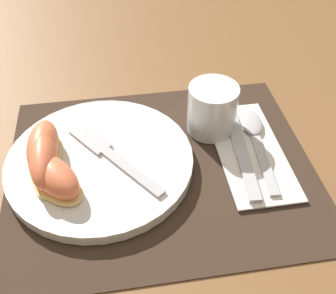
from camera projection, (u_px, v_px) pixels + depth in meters
name	position (u px, v px, depth m)	size (l,w,h in m)	color
ground_plane	(161.00, 167.00, 0.56)	(3.00, 3.00, 0.00)	brown
placemat	(161.00, 166.00, 0.56)	(0.43, 0.35, 0.00)	#38281E
plate	(100.00, 162.00, 0.55)	(0.26, 0.26, 0.02)	white
juice_glass	(212.00, 111.00, 0.59)	(0.07, 0.07, 0.08)	silver
napkin	(249.00, 150.00, 0.58)	(0.09, 0.21, 0.00)	white
knife	(241.00, 150.00, 0.57)	(0.03, 0.20, 0.01)	#BCBCC1
spoon	(254.00, 133.00, 0.60)	(0.04, 0.18, 0.01)	#BCBCC1
fork	(109.00, 153.00, 0.55)	(0.13, 0.16, 0.00)	#BCBCC1
citrus_wedge_0	(43.00, 148.00, 0.53)	(0.05, 0.10, 0.05)	#F4DB84
citrus_wedge_1	(45.00, 158.00, 0.52)	(0.04, 0.11, 0.05)	#F4DB84
citrus_wedge_2	(54.00, 177.00, 0.50)	(0.10, 0.11, 0.04)	#F4DB84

